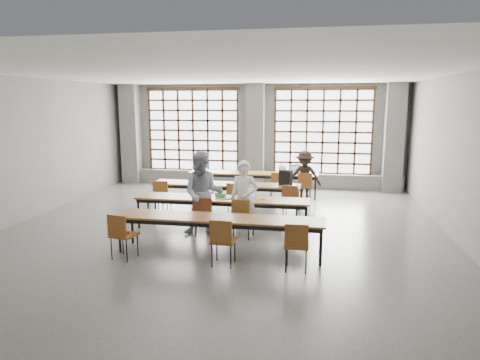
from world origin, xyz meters
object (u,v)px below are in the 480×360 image
chair_mid_centre (236,196)px  mouse (263,199)px  laptop_back (296,171)px  student_male (244,199)px  chair_mid_left (162,193)px  chair_near_mid (222,238)px  chair_back_right (305,184)px  chair_near_right (296,242)px  desk_row_a (253,175)px  chair_mid_right (291,198)px  chair_front_left (203,212)px  student_female (203,194)px  chair_near_left (121,232)px  chair_back_left (204,181)px  chair_front_right (242,214)px  desk_row_c (222,201)px  phone (229,199)px  desk_row_b (226,186)px  laptop_front (247,195)px  plastic_bag (282,169)px  chair_back_mid (277,183)px  green_box (221,195)px  desk_row_d (219,220)px  backpack (286,178)px  red_pouch (124,232)px

chair_mid_centre → mouse: size_ratio=8.98×
laptop_back → student_male: bearing=-102.1°
chair_mid_left → chair_near_mid: size_ratio=1.00×
chair_back_right → chair_near_right: bearing=-89.7°
desk_row_a → chair_mid_right: chair_mid_right is taller
chair_front_left → student_female: size_ratio=0.48×
chair_mid_centre → student_female: size_ratio=0.48×
chair_near_left → student_female: student_female is taller
chair_back_left → chair_front_right: (1.82, -3.64, 0.00)m
desk_row_c → phone: phone is taller
mouse → desk_row_a: bearing=101.8°
chair_near_mid → mouse: chair_near_mid is taller
desk_row_a → desk_row_b: size_ratio=1.00×
chair_mid_left → student_male: student_male is taller
phone → laptop_front: bearing=28.5°
chair_mid_centre → student_female: bearing=-104.5°
plastic_bag → chair_mid_left: bearing=-138.7°
chair_front_left → chair_near_right: same height
desk_row_c → chair_near_right: chair_near_right is taller
desk_row_b → chair_near_left: (-1.13, -3.99, -0.13)m
chair_near_left → desk_row_c: bearing=58.2°
chair_back_mid → chair_near_right: (0.82, -5.27, 0.00)m
laptop_front → student_male: bearing=-86.6°
student_male → green_box: student_male is taller
desk_row_b → desk_row_d: same height
desk_row_c → chair_front_left: size_ratio=4.55×
chair_back_mid → chair_back_right: same height
chair_back_mid → chair_near_left: same height
laptop_front → green_box: (-0.61, -0.03, -0.02)m
chair_back_right → backpack: bearing=-110.7°
chair_near_mid → student_female: student_female is taller
student_female → chair_front_right: bearing=-17.2°
phone → chair_near_left: bearing=-126.2°
desk_row_d → student_male: size_ratio=2.40×
desk_row_d → chair_back_right: bearing=72.3°
chair_mid_centre → student_male: bearing=-73.1°
chair_front_right → student_female: student_female is taller
chair_back_left → laptop_front: (1.80, -2.90, 0.25)m
laptop_front → chair_back_mid: bearing=81.5°
green_box → chair_near_left: bearing=-120.0°
laptop_back → red_pouch: laptop_back is taller
student_male → chair_back_right: bearing=74.4°
chair_near_left → laptop_back: (2.91, 6.00, 0.25)m
chair_mid_centre → chair_front_right: (0.47, -1.73, 0.00)m
mouse → phone: size_ratio=0.75×
laptop_back → green_box: size_ratio=1.80×
desk_row_d → laptop_front: 1.76m
chair_mid_centre → student_female: (-0.41, -1.60, 0.39)m
chair_mid_centre → phone: size_ratio=6.77×
chair_back_left → chair_mid_left: (-0.63, -1.91, 0.00)m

